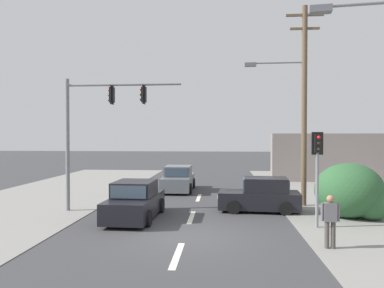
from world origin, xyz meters
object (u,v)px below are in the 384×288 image
at_px(traffic_signal_mast, 95,120).
at_px(sedan_receding_far, 135,202).
at_px(utility_pole_midground_right, 301,99).
at_px(hatchback_crossing_left, 261,196).
at_px(sedan_oncoming_mid, 178,179).
at_px(pedestrian_at_kerb, 330,219).
at_px(pedestal_signal_right_kerb, 317,163).

bearing_deg(traffic_signal_mast, sedan_receding_far, -31.56).
xyz_separation_m(utility_pole_midground_right, hatchback_crossing_left, (-2.10, -1.49, -4.52)).
relative_size(utility_pole_midground_right, sedan_oncoming_mid, 2.29).
xyz_separation_m(sedan_receding_far, sedan_oncoming_mid, (0.87, 7.94, 0.00)).
bearing_deg(pedestrian_at_kerb, sedan_receding_far, 151.98).
bearing_deg(hatchback_crossing_left, traffic_signal_mast, -175.04).
bearing_deg(pedestal_signal_right_kerb, sedan_oncoming_mid, 124.76).
xyz_separation_m(pedestal_signal_right_kerb, hatchback_crossing_left, (-1.76, 2.97, -1.71)).
relative_size(pedestal_signal_right_kerb, pedestrian_at_kerb, 2.18).
bearing_deg(hatchback_crossing_left, sedan_oncoming_mid, 126.69).
bearing_deg(sedan_oncoming_mid, traffic_signal_mast, -114.25).
xyz_separation_m(pedestal_signal_right_kerb, sedan_oncoming_mid, (-6.22, 8.97, -1.71)).
height_order(pedestal_signal_right_kerb, pedestrian_at_kerb, pedestal_signal_right_kerb).
bearing_deg(utility_pole_midground_right, pedestrian_at_kerb, -94.85).
xyz_separation_m(utility_pole_midground_right, sedan_oncoming_mid, (-6.56, 4.50, -4.52)).
distance_m(utility_pole_midground_right, sedan_receding_far, 9.35).
distance_m(traffic_signal_mast, pedestrian_at_kerb, 10.72).
bearing_deg(traffic_signal_mast, pedestal_signal_right_kerb, -14.17).
bearing_deg(traffic_signal_mast, sedan_oncoming_mid, 65.75).
bearing_deg(sedan_receding_far, traffic_signal_mast, 148.44).
relative_size(hatchback_crossing_left, pedestrian_at_kerb, 2.29).
height_order(sedan_oncoming_mid, pedestrian_at_kerb, pedestrian_at_kerb).
bearing_deg(pedestrian_at_kerb, pedestal_signal_right_kerb, 84.29).
distance_m(traffic_signal_mast, pedestal_signal_right_kerb, 9.66).
distance_m(pedestal_signal_right_kerb, hatchback_crossing_left, 3.86).
height_order(sedan_oncoming_mid, hatchback_crossing_left, sedan_oncoming_mid).
relative_size(sedan_receding_far, pedestrian_at_kerb, 2.63).
bearing_deg(traffic_signal_mast, hatchback_crossing_left, 4.96).
distance_m(sedan_oncoming_mid, pedestrian_at_kerb, 13.02).
height_order(utility_pole_midground_right, pedestrian_at_kerb, utility_pole_midground_right).
xyz_separation_m(traffic_signal_mast, sedan_oncoming_mid, (2.99, 6.64, -3.44)).
relative_size(traffic_signal_mast, pedestal_signal_right_kerb, 1.69).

